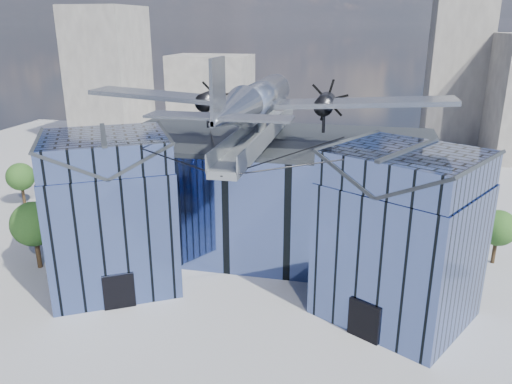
% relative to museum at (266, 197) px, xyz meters
% --- Properties ---
extents(ground_plane, '(120.00, 120.00, 0.00)m').
position_rel_museum_xyz_m(ground_plane, '(-0.00, -5.82, -5.54)').
color(ground_plane, gray).
extents(museum, '(32.88, 24.50, 17.60)m').
position_rel_museum_xyz_m(museum, '(0.00, 0.00, 0.00)').
color(museum, '#4A5E98').
rests_on(museum, ground).
extents(bg_towers, '(77.00, 24.50, 26.00)m').
position_rel_museum_xyz_m(bg_towers, '(1.45, 44.67, 4.47)').
color(bg_towers, gray).
rests_on(bg_towers, ground).
extents(tree_plaza_w, '(4.21, 4.21, 5.71)m').
position_rel_museum_xyz_m(tree_plaza_w, '(-17.95, -6.00, -1.67)').
color(tree_plaza_w, black).
rests_on(tree_plaza_w, ground).
extents(tree_side_w, '(3.57, 3.57, 4.79)m').
position_rel_museum_xyz_m(tree_side_w, '(-29.02, 7.12, -2.30)').
color(tree_side_w, black).
rests_on(tree_side_w, ground).
extents(tree_side_e, '(3.43, 3.43, 4.70)m').
position_rel_museum_xyz_m(tree_side_e, '(19.05, 3.01, -2.35)').
color(tree_side_e, black).
rests_on(tree_side_e, ground).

